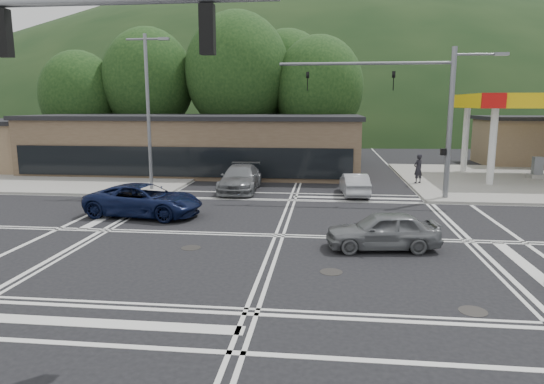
# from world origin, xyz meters

# --- Properties ---
(ground) EXTENTS (120.00, 120.00, 0.00)m
(ground) POSITION_xyz_m (0.00, 0.00, 0.00)
(ground) COLOR black
(ground) RESTS_ON ground
(sidewalk_ne) EXTENTS (16.00, 16.00, 0.15)m
(sidewalk_ne) POSITION_xyz_m (15.00, 15.00, 0.07)
(sidewalk_ne) COLOR gray
(sidewalk_ne) RESTS_ON ground
(sidewalk_nw) EXTENTS (16.00, 16.00, 0.15)m
(sidewalk_nw) POSITION_xyz_m (-15.00, 15.00, 0.07)
(sidewalk_nw) COLOR gray
(sidewalk_nw) RESTS_ON ground
(convenience_store) EXTENTS (10.00, 6.00, 3.80)m
(convenience_store) POSITION_xyz_m (20.00, 25.00, 1.90)
(convenience_store) COLOR #846B4F
(convenience_store) RESTS_ON ground
(commercial_row) EXTENTS (24.00, 8.00, 4.00)m
(commercial_row) POSITION_xyz_m (-8.00, 17.00, 2.00)
(commercial_row) COLOR brown
(commercial_row) RESTS_ON ground
(hill_north) EXTENTS (252.00, 126.00, 140.00)m
(hill_north) POSITION_xyz_m (0.00, 90.00, 0.00)
(hill_north) COLOR black
(hill_north) RESTS_ON ground
(tree_n_a) EXTENTS (8.00, 8.00, 11.75)m
(tree_n_a) POSITION_xyz_m (-14.00, 24.00, 7.14)
(tree_n_a) COLOR #382619
(tree_n_a) RESTS_ON ground
(tree_n_b) EXTENTS (9.00, 9.00, 12.98)m
(tree_n_b) POSITION_xyz_m (-6.00, 24.00, 7.79)
(tree_n_b) COLOR #382619
(tree_n_b) RESTS_ON ground
(tree_n_c) EXTENTS (7.60, 7.60, 10.87)m
(tree_n_c) POSITION_xyz_m (1.00, 24.00, 6.49)
(tree_n_c) COLOR #382619
(tree_n_c) RESTS_ON ground
(tree_n_d) EXTENTS (6.80, 6.80, 9.76)m
(tree_n_d) POSITION_xyz_m (-20.00, 23.00, 5.84)
(tree_n_d) COLOR #382619
(tree_n_d) RESTS_ON ground
(tree_n_e) EXTENTS (8.40, 8.40, 11.98)m
(tree_n_e) POSITION_xyz_m (-2.00, 28.00, 7.14)
(tree_n_e) COLOR #382619
(tree_n_e) RESTS_ON ground
(streetlight_nw) EXTENTS (2.50, 0.25, 9.00)m
(streetlight_nw) POSITION_xyz_m (-8.44, 9.00, 5.05)
(streetlight_nw) COLOR slate
(streetlight_nw) RESTS_ON ground
(signal_mast_ne) EXTENTS (11.65, 0.30, 8.00)m
(signal_mast_ne) POSITION_xyz_m (6.95, 8.20, 5.07)
(signal_mast_ne) COLOR slate
(signal_mast_ne) RESTS_ON ground
(car_blue_west) EXTENTS (5.60, 3.11, 1.48)m
(car_blue_west) POSITION_xyz_m (-6.52, 2.72, 0.74)
(car_blue_west) COLOR #0C1437
(car_blue_west) RESTS_ON ground
(car_grey_center) EXTENTS (4.16, 2.09, 1.36)m
(car_grey_center) POSITION_xyz_m (3.82, -1.35, 0.68)
(car_grey_center) COLOR slate
(car_grey_center) RESTS_ON ground
(car_queue_a) EXTENTS (1.63, 3.95, 1.27)m
(car_queue_a) POSITION_xyz_m (3.39, 9.00, 0.64)
(car_queue_a) COLOR #A6A9AE
(car_queue_a) RESTS_ON ground
(car_queue_b) EXTENTS (1.84, 4.08, 1.36)m
(car_queue_b) POSITION_xyz_m (1.31, 16.89, 0.68)
(car_queue_b) COLOR #B1B1AD
(car_queue_b) RESTS_ON ground
(car_northbound) EXTENTS (2.26, 5.32, 1.53)m
(car_northbound) POSITION_xyz_m (-3.26, 9.61, 0.77)
(car_northbound) COLOR slate
(car_northbound) RESTS_ON ground
(pedestrian) EXTENTS (0.81, 0.76, 1.85)m
(pedestrian) POSITION_xyz_m (7.58, 12.93, 1.08)
(pedestrian) COLOR black
(pedestrian) RESTS_ON sidewalk_ne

